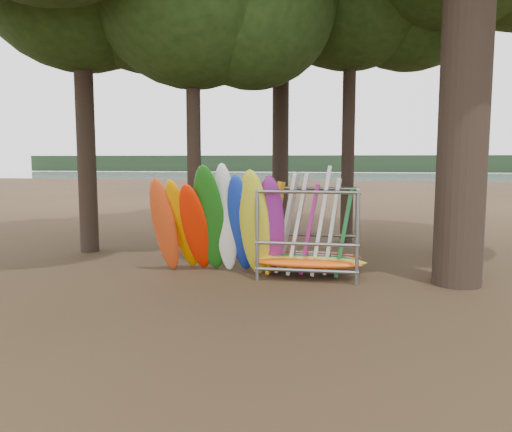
# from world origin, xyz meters

# --- Properties ---
(ground) EXTENTS (120.00, 120.00, 0.00)m
(ground) POSITION_xyz_m (0.00, 0.00, 0.00)
(ground) COLOR #47331E
(ground) RESTS_ON ground
(lake) EXTENTS (160.00, 160.00, 0.00)m
(lake) POSITION_xyz_m (0.00, 60.00, 0.00)
(lake) COLOR gray
(lake) RESTS_ON ground
(far_shore) EXTENTS (160.00, 4.00, 4.00)m
(far_shore) POSITION_xyz_m (0.00, 110.00, 2.00)
(far_shore) COLOR black
(far_shore) RESTS_ON ground
(kayak_row) EXTENTS (3.46, 1.92, 3.01)m
(kayak_row) POSITION_xyz_m (-0.62, 0.20, 1.32)
(kayak_row) COLOR #CD4217
(kayak_row) RESTS_ON ground
(storage_rack) EXTENTS (2.92, 1.52, 2.83)m
(storage_rack) POSITION_xyz_m (1.60, 0.52, 1.04)
(storage_rack) COLOR gray
(storage_rack) RESTS_ON ground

